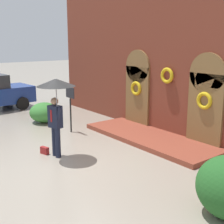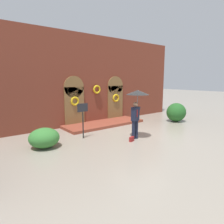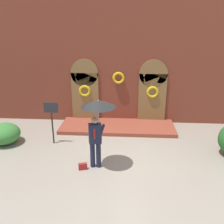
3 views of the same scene
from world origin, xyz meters
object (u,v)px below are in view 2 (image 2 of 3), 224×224
(sign_post, at_px, (83,115))
(shrub_left, at_px, (44,138))
(person_with_umbrella, at_px, (137,99))
(shrub_right, at_px, (176,112))
(handbag, at_px, (132,139))

(sign_post, relative_size, shrub_left, 1.35)
(person_with_umbrella, xyz_separation_m, shrub_right, (4.93, 1.12, -1.28))
(handbag, bearing_deg, sign_post, 113.13)
(shrub_left, bearing_deg, person_with_umbrella, -20.57)
(person_with_umbrella, bearing_deg, handbag, -158.37)
(shrub_left, bearing_deg, sign_post, 3.94)
(sign_post, bearing_deg, person_with_umbrella, -38.92)
(sign_post, distance_m, shrub_left, 2.11)
(person_with_umbrella, distance_m, sign_post, 2.70)
(person_with_umbrella, bearing_deg, shrub_right, 12.73)
(sign_post, relative_size, shrub_right, 1.25)
(handbag, bearing_deg, shrub_right, -2.89)
(person_with_umbrella, relative_size, shrub_right, 1.71)
(sign_post, distance_m, shrub_right, 6.99)
(handbag, distance_m, shrub_left, 3.89)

